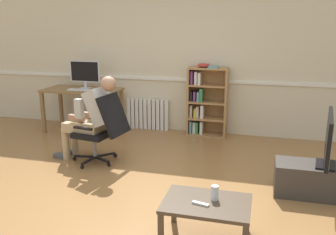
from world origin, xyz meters
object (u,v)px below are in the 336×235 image
object	(u,v)px
computer_mouse	(95,90)
person_seated	(91,116)
radiator	(148,114)
tv_screen	(329,139)
keyboard	(79,90)
coffee_table	(207,207)
computer_desk	(82,95)
office_chair	(103,127)
bookshelf	(205,102)
tv_stand	(323,181)
spare_remote	(200,204)
imac_monitor	(85,72)
drinking_glass	(215,193)

from	to	relation	value
computer_mouse	person_seated	size ratio (longest dim) A/B	0.08
radiator	tv_screen	size ratio (longest dim) A/B	0.92
keyboard	coffee_table	distance (m)	3.79
keyboard	computer_desk	bearing A→B (deg)	97.98
keyboard	computer_mouse	xyz separation A→B (m)	(0.28, 0.02, 0.01)
coffee_table	office_chair	bearing A→B (deg)	138.25
computer_mouse	coffee_table	world-z (taller)	computer_mouse
computer_mouse	person_seated	distance (m)	1.32
bookshelf	office_chair	xyz separation A→B (m)	(-1.12, -1.64, -0.05)
tv_stand	coffee_table	world-z (taller)	coffee_table
radiator	computer_mouse	bearing A→B (deg)	-146.72
spare_remote	tv_screen	bearing A→B (deg)	-30.02
bookshelf	imac_monitor	bearing A→B (deg)	-174.18
bookshelf	spare_remote	bearing A→B (deg)	-81.27
computer_desk	spare_remote	xyz separation A→B (m)	(2.61, -2.89, -0.26)
computer_desk	spare_remote	world-z (taller)	computer_desk
radiator	tv_screen	world-z (taller)	tv_screen
office_chair	bookshelf	bearing A→B (deg)	154.69
person_seated	keyboard	bearing A→B (deg)	-136.66
person_seated	tv_stand	world-z (taller)	person_seated
computer_desk	person_seated	world-z (taller)	person_seated
tv_stand	radiator	bearing A→B (deg)	143.21
office_chair	drinking_glass	world-z (taller)	office_chair
computer_mouse	office_chair	size ratio (longest dim) A/B	0.10
computer_mouse	computer_desk	bearing A→B (deg)	158.15
imac_monitor	radiator	xyz separation A→B (m)	(1.04, 0.31, -0.76)
computer_mouse	tv_stand	world-z (taller)	computer_mouse
computer_desk	imac_monitor	xyz separation A→B (m)	(0.03, 0.08, 0.38)
computer_mouse	radiator	bearing A→B (deg)	33.28
office_chair	spare_remote	size ratio (longest dim) A/B	6.52
drinking_glass	spare_remote	size ratio (longest dim) A/B	0.89
tv_stand	spare_remote	size ratio (longest dim) A/B	7.05
tv_stand	spare_remote	world-z (taller)	spare_remote
keyboard	computer_mouse	world-z (taller)	computer_mouse
computer_mouse	spare_remote	bearing A→B (deg)	-50.15
drinking_glass	computer_desk	bearing A→B (deg)	134.45
drinking_glass	spare_remote	xyz separation A→B (m)	(-0.10, -0.12, -0.06)
radiator	tv_screen	distance (m)	3.41
computer_mouse	tv_screen	xyz separation A→B (m)	(3.49, -1.52, -0.10)
computer_desk	tv_screen	xyz separation A→B (m)	(3.79, -1.64, 0.02)
computer_mouse	drinking_glass	size ratio (longest dim) A/B	0.75
computer_desk	radiator	world-z (taller)	computer_desk
bookshelf	drinking_glass	xyz separation A→B (m)	(0.59, -3.06, -0.13)
bookshelf	coffee_table	world-z (taller)	bookshelf
office_chair	tv_screen	world-z (taller)	office_chair
person_seated	tv_screen	bearing A→B (deg)	92.99
bookshelf	tv_stand	world-z (taller)	bookshelf
computer_desk	coffee_table	size ratio (longest dim) A/B	1.73
office_chair	person_seated	distance (m)	0.22
keyboard	tv_screen	distance (m)	4.06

